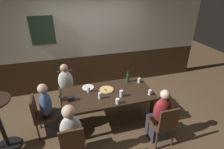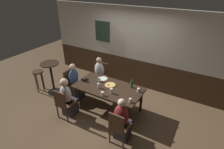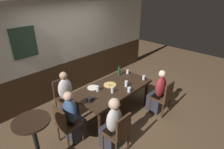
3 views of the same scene
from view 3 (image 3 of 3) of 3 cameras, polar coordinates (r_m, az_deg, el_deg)
The scene contains 22 objects.
ground_plane at distance 4.71m, azimuth 0.40°, elevation -11.63°, with size 12.00×12.00×0.00m, color brown.
wall_back at distance 5.24m, azimuth -13.05°, elevation 7.85°, with size 6.40×0.13×2.60m.
dining_table at distance 4.34m, azimuth 0.42°, elevation -4.67°, with size 1.83×0.94×0.74m.
chair_head_west at distance 3.76m, azimuth -14.02°, elevation -14.31°, with size 0.40×0.40×0.88m.
chair_left_far at distance 4.60m, azimuth -14.75°, elevation -6.16°, with size 0.40×0.40×0.88m.
chair_left_near at distance 3.48m, azimuth 2.11°, elevation -17.17°, with size 0.40×0.40×0.88m.
chair_right_near at distance 4.57m, azimuth 15.67°, elevation -6.46°, with size 0.40×0.40×0.88m.
person_head_west at distance 3.83m, azimuth -11.92°, elevation -13.51°, with size 0.37×0.34×1.14m.
person_left_far at distance 4.49m, azimuth -13.59°, elevation -7.16°, with size 0.34×0.37×1.14m.
person_left_near at distance 3.57m, azimuth 0.08°, elevation -16.06°, with size 0.34×0.37×1.15m.
person_right_near at distance 4.65m, azimuth 13.88°, elevation -6.03°, with size 0.34×0.37×1.13m.
pizza at distance 4.36m, azimuth -0.63°, elevation -3.20°, with size 0.30×0.30×0.03m.
beer_glass_tall at distance 4.93m, azimuth 4.81°, elevation 0.78°, with size 0.07×0.07×0.10m.
pint_glass_stout at distance 4.13m, azimuth -4.48°, elevation -4.40°, with size 0.07×0.07×0.12m.
tumbler_water at distance 4.67m, azimuth 9.72°, elevation -1.00°, with size 0.07×0.07×0.11m.
beer_glass_half at distance 4.30m, azimuth 4.38°, elevation -2.97°, with size 0.07×0.07×0.14m.
highball_clear at distance 4.05m, azimuth 0.08°, elevation -4.84°, with size 0.06×0.06×0.13m.
pint_glass_amber at distance 4.11m, azimuth 5.27°, elevation -4.73°, with size 0.07×0.07×0.11m.
beer_bottle_green at distance 4.79m, azimuth 2.14°, elevation 0.89°, with size 0.06×0.06×0.26m.
plate_white_large at distance 4.28m, azimuth -5.92°, elevation -4.03°, with size 0.25×0.25×0.01m, color white.
condiment_caddy at distance 3.80m, azimuth -6.60°, elevation -7.62°, with size 0.11×0.09×0.09m, color black.
side_bar_table at distance 3.37m, azimuth -22.28°, elevation -18.68°, with size 0.56×0.56×1.05m.
Camera 3 is at (-2.73, -2.54, 2.88)m, focal length 29.73 mm.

